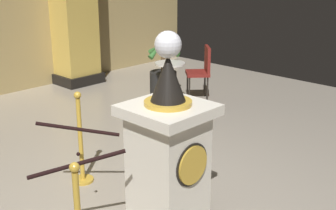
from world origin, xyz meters
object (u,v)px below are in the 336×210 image
Objects in this scene: cafe_table at (170,78)px; pedestal_clock at (168,149)px; stanchion_near at (81,151)px; cafe_chair_red at (202,68)px; potted_palm_right at (163,81)px.

pedestal_clock is at bearing -136.63° from cafe_table.
cafe_chair_red is (3.35, 1.04, 0.20)m from stanchion_near.
pedestal_clock is 3.93m from potted_palm_right.
stanchion_near is 3.51m from cafe_chair_red.
cafe_table is at bearing 161.66° from cafe_chair_red.
potted_palm_right is at bearing 129.67° from cafe_chair_red.
stanchion_near is 1.44× the size of cafe_table.
cafe_chair_red is at bearing 17.29° from stanchion_near.
pedestal_clock reaches higher than potted_palm_right.
cafe_table is 0.65m from cafe_chair_red.
cafe_table is (2.59, 2.44, -0.25)m from pedestal_clock.
pedestal_clock reaches higher than stanchion_near.
pedestal_clock is 3.57m from cafe_table.
stanchion_near is at bearing -162.71° from cafe_chair_red.
cafe_chair_red is (0.61, -0.20, 0.11)m from cafe_table.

